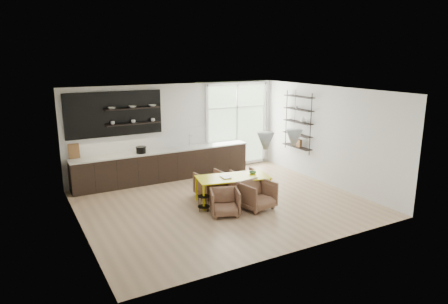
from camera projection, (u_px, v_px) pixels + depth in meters
room at (222, 139)px, 11.25m from camera, size 7.02×6.01×2.91m
kitchen_run at (161, 161)px, 12.21m from camera, size 5.54×0.69×2.75m
right_shelving at (298, 124)px, 12.57m from camera, size 0.26×1.22×1.90m
dining_table at (233, 178)px, 10.35m from camera, size 2.00×1.19×0.68m
armchair_back_left at (211, 184)px, 10.83m from camera, size 0.79×0.81×0.68m
armchair_back_right at (245, 181)px, 11.16m from camera, size 0.71×0.73×0.63m
armchair_front_left at (225, 202)px, 9.56m from camera, size 0.87×0.88×0.63m
armchair_front_right at (257, 195)px, 9.94m from camera, size 0.87×0.89×0.71m
wire_stool at (204, 201)px, 9.83m from camera, size 0.30×0.30×0.38m
table_book at (222, 178)px, 10.22m from camera, size 0.24×0.31×0.03m
table_bowl at (253, 172)px, 10.61m from camera, size 0.24×0.24×0.06m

